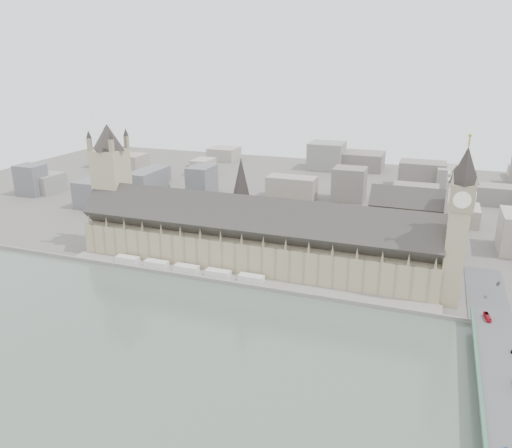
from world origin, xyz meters
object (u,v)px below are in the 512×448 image
(victoria_tower, at_px, (112,180))
(car_approach, at_px, (498,284))
(westminster_abbey, at_px, (415,222))
(westminster_bridge, at_px, (506,395))
(elizabeth_tower, at_px, (459,216))
(red_bus_north, at_px, (487,317))
(palace_of_westminster, at_px, (251,238))

(victoria_tower, xyz_separation_m, car_approach, (289.22, -1.23, -44.23))
(victoria_tower, distance_m, westminster_abbey, 244.79)
(westminster_bridge, bearing_deg, victoria_tower, 158.22)
(elizabeth_tower, xyz_separation_m, red_bus_north, (19.40, -34.29, -46.51))
(westminster_bridge, relative_size, westminster_abbey, 4.78)
(palace_of_westminster, distance_m, car_approach, 167.70)
(palace_of_westminster, relative_size, victoria_tower, 2.65)
(palace_of_westminster, bearing_deg, red_bus_north, -16.29)
(car_approach, bearing_deg, westminster_bridge, -81.89)
(victoria_tower, relative_size, red_bus_north, 10.50)
(palace_of_westminster, distance_m, red_bus_north, 164.36)
(palace_of_westminster, height_order, red_bus_north, palace_of_westminster)
(palace_of_westminster, height_order, westminster_abbey, westminster_abbey)
(westminster_bridge, bearing_deg, car_approach, 87.34)
(victoria_tower, xyz_separation_m, westminster_abbey, (232.92, 69.00, -30.12))
(elizabeth_tower, xyz_separation_m, car_approach, (29.22, 16.77, -47.12))
(palace_of_westminster, distance_m, elizabeth_tower, 142.94)
(elizabeth_tower, distance_m, red_bus_north, 60.95)
(palace_of_westminster, bearing_deg, victoria_tower, 177.04)
(elizabeth_tower, height_order, car_approach, elizabeth_tower)
(car_approach, bearing_deg, palace_of_westminster, -167.50)
(westminster_bridge, bearing_deg, elizabeth_tower, 104.11)
(victoria_tower, relative_size, westminster_bridge, 0.31)
(palace_of_westminster, distance_m, westminster_bridge, 195.05)
(red_bus_north, bearing_deg, palace_of_westminster, 154.12)
(palace_of_westminster, xyz_separation_m, elizabeth_tower, (138.00, -11.70, 35.38))
(palace_of_westminster, relative_size, elizabeth_tower, 2.47)
(westminster_bridge, distance_m, car_approach, 112.54)
(victoria_tower, bearing_deg, car_approach, -0.24)
(victoria_tower, height_order, westminster_bridge, victoria_tower)
(car_approach, bearing_deg, westminster_abbey, 139.48)
(victoria_tower, relative_size, westminster_abbey, 1.47)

